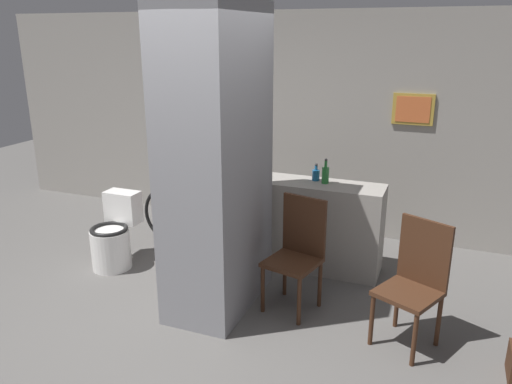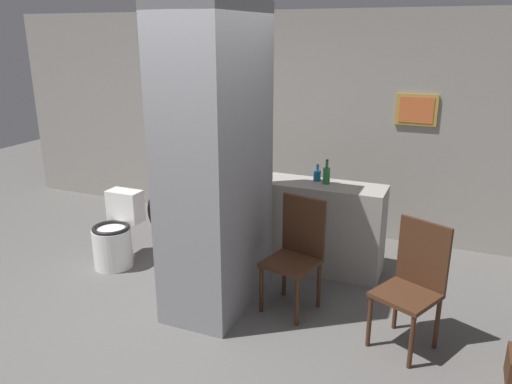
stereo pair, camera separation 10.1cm
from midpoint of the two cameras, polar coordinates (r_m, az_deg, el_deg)
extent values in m
plane|color=#5B5956|center=(4.34, -8.13, -15.15)|extent=(14.00, 14.00, 0.00)
cube|color=gray|center=(6.14, 4.00, 7.89)|extent=(8.00, 0.06, 2.60)
cube|color=#B79338|center=(6.73, -9.35, 12.01)|extent=(0.36, 0.02, 0.48)
cube|color=#B24C8C|center=(6.72, -9.41, 11.99)|extent=(0.30, 0.01, 0.39)
cube|color=#B79338|center=(5.75, 18.35, 8.90)|extent=(0.44, 0.02, 0.34)
cube|color=#D86633|center=(5.74, 18.34, 8.89)|extent=(0.36, 0.01, 0.28)
cube|color=gray|center=(4.21, -3.93, 3.32)|extent=(0.61, 1.09, 2.60)
cylinder|color=black|center=(4.13, -9.36, 6.38)|extent=(0.03, 0.40, 0.40)
cylinder|color=red|center=(4.13, -9.54, 6.39)|extent=(0.01, 0.07, 0.07)
cube|color=gray|center=(5.16, 7.31, -3.88)|extent=(1.37, 0.44, 0.92)
cylinder|color=white|center=(5.43, -15.55, -6.15)|extent=(0.40, 0.40, 0.42)
torus|color=black|center=(5.34, -15.74, -3.99)|extent=(0.38, 0.38, 0.04)
cube|color=white|center=(5.48, -14.21, -1.55)|extent=(0.36, 0.20, 0.34)
cylinder|color=#422616|center=(4.42, 1.28, -11.06)|extent=(0.04, 0.04, 0.43)
cylinder|color=#422616|center=(4.25, 5.42, -12.42)|extent=(0.04, 0.04, 0.43)
cylinder|color=#422616|center=(4.69, 3.88, -9.30)|extent=(0.04, 0.04, 0.43)
cylinder|color=#422616|center=(4.53, 7.85, -10.48)|extent=(0.04, 0.04, 0.43)
cube|color=#422616|center=(4.36, 4.69, -8.07)|extent=(0.51, 0.51, 0.04)
cube|color=#422616|center=(4.40, 6.12, -3.85)|extent=(0.42, 0.13, 0.53)
cylinder|color=#422616|center=(4.09, 13.54, -14.18)|extent=(0.04, 0.04, 0.43)
cylinder|color=#422616|center=(3.94, 18.07, -15.99)|extent=(0.04, 0.04, 0.43)
cylinder|color=#422616|center=(4.36, 16.34, -12.27)|extent=(0.04, 0.04, 0.43)
cylinder|color=#422616|center=(4.22, 20.66, -13.85)|extent=(0.04, 0.04, 0.43)
cube|color=#422616|center=(4.03, 17.46, -11.19)|extent=(0.56, 0.56, 0.04)
cube|color=#422616|center=(4.07, 19.25, -6.69)|extent=(0.39, 0.20, 0.53)
torus|color=black|center=(5.83, -8.98, -2.55)|extent=(0.69, 0.04, 0.69)
torus|color=black|center=(5.40, 0.18, -4.01)|extent=(0.69, 0.04, 0.69)
cylinder|color=maroon|center=(5.53, -4.63, -1.53)|extent=(0.92, 0.04, 0.04)
cylinder|color=maroon|center=(5.65, -6.89, -1.20)|extent=(0.03, 0.03, 0.36)
cylinder|color=maroon|center=(5.35, -0.32, -2.15)|extent=(0.03, 0.03, 0.33)
cube|color=black|center=(5.59, -6.97, 0.74)|extent=(0.16, 0.06, 0.04)
cylinder|color=#262626|center=(5.30, -0.32, -0.49)|extent=(0.03, 0.42, 0.03)
cylinder|color=#267233|center=(4.98, 8.63, 1.84)|extent=(0.07, 0.07, 0.16)
cylinder|color=#267233|center=(4.95, 8.69, 3.13)|extent=(0.03, 0.03, 0.07)
sphere|color=#333333|center=(4.94, 8.72, 3.62)|extent=(0.03, 0.03, 0.03)
cylinder|color=#19598C|center=(5.07, 7.57, 1.87)|extent=(0.08, 0.08, 0.11)
cylinder|color=#19598C|center=(5.05, 7.60, 2.71)|extent=(0.03, 0.03, 0.05)
sphere|color=#333333|center=(5.05, 7.62, 3.07)|extent=(0.03, 0.03, 0.03)
camera|label=1|loc=(0.05, -89.37, 0.20)|focal=35.00mm
camera|label=2|loc=(0.05, 90.63, -0.20)|focal=35.00mm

